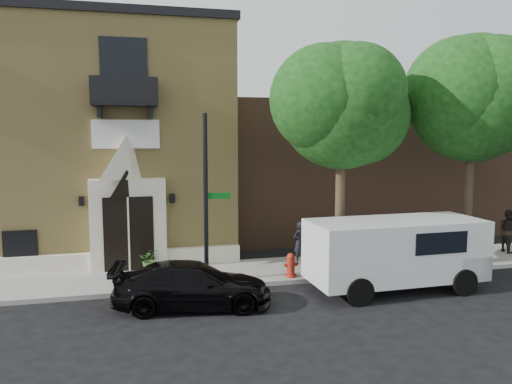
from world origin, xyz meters
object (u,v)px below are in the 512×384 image
dumpster (387,249)px  pedestrian_near (300,242)px  black_sedan (192,285)px  fire_hydrant (291,265)px  pedestrian_far (508,231)px  street_sign (206,198)px  cargo_van (401,251)px

dumpster → pedestrian_near: size_ratio=1.41×
black_sedan → fire_hydrant: black_sedan is taller
black_sedan → pedestrian_far: pedestrian_far is taller
street_sign → black_sedan: bearing=-99.2°
fire_hydrant → black_sedan: bearing=-153.2°
cargo_van → dumpster: bearing=72.6°
fire_hydrant → pedestrian_near: (0.85, 1.57, 0.39)m
pedestrian_near → pedestrian_far: 8.78m
street_sign → dumpster: size_ratio=2.43×
cargo_van → pedestrian_near: bearing=123.3°
pedestrian_far → pedestrian_near: bearing=90.9°
black_sedan → pedestrian_far: bearing=-68.9°
fire_hydrant → dumpster: (3.64, 0.23, 0.29)m
black_sedan → pedestrian_far: size_ratio=2.57×
street_sign → fire_hydrant: (2.78, -0.20, -2.33)m
cargo_van → street_sign: bearing=160.7°
street_sign → pedestrian_near: (3.63, 1.37, -1.94)m
black_sedan → fire_hydrant: (3.48, 1.76, -0.10)m
fire_hydrant → dumpster: 3.66m
dumpster → pedestrian_far: 6.08m
black_sedan → cargo_van: 6.62m
street_sign → dumpster: (6.42, 0.02, -2.04)m
cargo_van → street_sign: 6.39m
street_sign → pedestrian_far: 12.59m
cargo_van → dumpster: (0.54, 1.90, -0.41)m
pedestrian_near → pedestrian_far: (8.78, -0.29, 0.08)m
black_sedan → street_sign: (0.70, 1.96, 2.23)m
black_sedan → cargo_van: (6.59, 0.09, 0.60)m
street_sign → fire_hydrant: size_ratio=6.66×
street_sign → dumpster: bearing=10.7°
cargo_van → pedestrian_near: (-2.26, 3.24, -0.32)m
fire_hydrant → street_sign: bearing=175.9°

